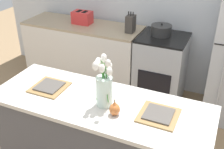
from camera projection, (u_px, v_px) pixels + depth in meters
kitchen_island at (100, 145)px, 2.46m from camera, size 1.80×0.66×0.92m
back_counter at (84, 54)px, 4.12m from camera, size 1.68×0.60×0.92m
stove_range at (161, 69)px, 3.71m from camera, size 0.60×0.61×0.92m
flower_vase at (104, 86)px, 2.12m from camera, size 0.16×0.15×0.43m
pear_figurine at (115, 109)px, 2.07m from camera, size 0.08×0.08×0.13m
plate_setting_left at (50, 87)px, 2.42m from camera, size 0.29×0.29×0.02m
plate_setting_right at (159, 115)px, 2.07m from camera, size 0.29×0.29×0.02m
toaster at (82, 17)px, 3.89m from camera, size 0.28×0.18×0.17m
cooking_pot at (161, 30)px, 3.50m from camera, size 0.26×0.26×0.15m
knife_block at (130, 24)px, 3.57m from camera, size 0.10×0.14×0.27m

